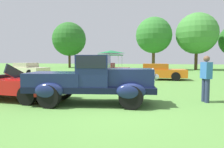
{
  "coord_description": "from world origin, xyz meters",
  "views": [
    {
      "loc": [
        1.58,
        -6.09,
        1.56
      ],
      "look_at": [
        -0.53,
        2.69,
        0.9
      ],
      "focal_mm": 32.35,
      "sensor_mm": 36.0,
      "label": 1
    }
  ],
  "objects_px": {
    "show_car_burgundy": "(104,70)",
    "spectator_near_truck": "(206,77)",
    "canopy_tent_left_field": "(111,53)",
    "show_car_orange": "(157,72)",
    "show_car_cream": "(27,69)",
    "feature_pickup_truck": "(92,79)",
    "neighbor_convertible": "(14,84)"
  },
  "relations": [
    {
      "from": "show_car_burgundy",
      "to": "spectator_near_truck",
      "type": "relative_size",
      "value": 2.64
    },
    {
      "from": "show_car_burgundy",
      "to": "canopy_tent_left_field",
      "type": "height_order",
      "value": "canopy_tent_left_field"
    },
    {
      "from": "show_car_burgundy",
      "to": "show_car_orange",
      "type": "height_order",
      "value": "same"
    },
    {
      "from": "show_car_burgundy",
      "to": "canopy_tent_left_field",
      "type": "distance_m",
      "value": 7.71
    },
    {
      "from": "show_car_orange",
      "to": "spectator_near_truck",
      "type": "relative_size",
      "value": 2.54
    },
    {
      "from": "spectator_near_truck",
      "to": "canopy_tent_left_field",
      "type": "height_order",
      "value": "canopy_tent_left_field"
    },
    {
      "from": "show_car_cream",
      "to": "spectator_near_truck",
      "type": "height_order",
      "value": "spectator_near_truck"
    },
    {
      "from": "feature_pickup_truck",
      "to": "neighbor_convertible",
      "type": "xyz_separation_m",
      "value": [
        -3.25,
        0.09,
        -0.29
      ]
    },
    {
      "from": "show_car_orange",
      "to": "spectator_near_truck",
      "type": "distance_m",
      "value": 8.14
    },
    {
      "from": "neighbor_convertible",
      "to": "show_car_orange",
      "type": "xyz_separation_m",
      "value": [
        5.32,
        9.05,
        0.02
      ]
    },
    {
      "from": "show_car_burgundy",
      "to": "show_car_orange",
      "type": "xyz_separation_m",
      "value": [
        4.79,
        -2.19,
        -0.0
      ]
    },
    {
      "from": "show_car_cream",
      "to": "feature_pickup_truck",
      "type": "bearing_deg",
      "value": -45.21
    },
    {
      "from": "spectator_near_truck",
      "to": "show_car_cream",
      "type": "bearing_deg",
      "value": 147.4
    },
    {
      "from": "show_car_orange",
      "to": "feature_pickup_truck",
      "type": "bearing_deg",
      "value": -102.76
    },
    {
      "from": "show_car_burgundy",
      "to": "spectator_near_truck",
      "type": "xyz_separation_m",
      "value": [
        6.65,
        -10.11,
        0.31
      ]
    },
    {
      "from": "show_car_burgundy",
      "to": "feature_pickup_truck",
      "type": "bearing_deg",
      "value": -76.5
    },
    {
      "from": "neighbor_convertible",
      "to": "show_car_burgundy",
      "type": "bearing_deg",
      "value": 87.28
    },
    {
      "from": "spectator_near_truck",
      "to": "canopy_tent_left_field",
      "type": "xyz_separation_m",
      "value": [
        -7.84,
        17.5,
        1.51
      ]
    },
    {
      "from": "show_car_orange",
      "to": "show_car_cream",
      "type": "bearing_deg",
      "value": 174.96
    },
    {
      "from": "feature_pickup_truck",
      "to": "canopy_tent_left_field",
      "type": "relative_size",
      "value": 1.67
    },
    {
      "from": "show_car_burgundy",
      "to": "show_car_orange",
      "type": "relative_size",
      "value": 1.04
    },
    {
      "from": "show_car_orange",
      "to": "canopy_tent_left_field",
      "type": "distance_m",
      "value": 11.44
    },
    {
      "from": "neighbor_convertible",
      "to": "show_car_burgundy",
      "type": "xyz_separation_m",
      "value": [
        0.53,
        11.24,
        0.02
      ]
    },
    {
      "from": "spectator_near_truck",
      "to": "canopy_tent_left_field",
      "type": "distance_m",
      "value": 19.24
    },
    {
      "from": "feature_pickup_truck",
      "to": "neighbor_convertible",
      "type": "distance_m",
      "value": 3.27
    },
    {
      "from": "show_car_orange",
      "to": "spectator_near_truck",
      "type": "xyz_separation_m",
      "value": [
        1.86,
        -7.92,
        0.31
      ]
    },
    {
      "from": "neighbor_convertible",
      "to": "spectator_near_truck",
      "type": "bearing_deg",
      "value": 8.91
    },
    {
      "from": "neighbor_convertible",
      "to": "show_car_orange",
      "type": "height_order",
      "value": "neighbor_convertible"
    },
    {
      "from": "show_car_orange",
      "to": "canopy_tent_left_field",
      "type": "height_order",
      "value": "canopy_tent_left_field"
    },
    {
      "from": "canopy_tent_left_field",
      "to": "show_car_burgundy",
      "type": "bearing_deg",
      "value": -80.85
    },
    {
      "from": "feature_pickup_truck",
      "to": "show_car_cream",
      "type": "xyz_separation_m",
      "value": [
        -10.14,
        10.21,
        -0.27
      ]
    },
    {
      "from": "show_car_orange",
      "to": "show_car_burgundy",
      "type": "bearing_deg",
      "value": 155.41
    }
  ]
}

